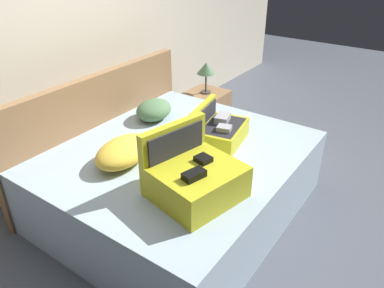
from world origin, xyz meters
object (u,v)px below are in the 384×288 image
at_px(hard_case_medium, 219,130).
at_px(nightstand, 205,113).
at_px(bed, 179,180).
at_px(pillow_center_head, 154,110).
at_px(table_lamp, 206,69).
at_px(pillow_near_headboard, 124,151).
at_px(hard_case_large, 195,177).

bearing_deg(hard_case_medium, nightstand, 27.76).
bearing_deg(bed, hard_case_medium, -28.11).
distance_m(pillow_center_head, table_lamp, 0.90).
height_order(bed, hard_case_medium, hard_case_medium).
xyz_separation_m(pillow_near_headboard, table_lamp, (1.57, 0.34, 0.12)).
distance_m(hard_case_large, pillow_near_headboard, 0.64).
height_order(hard_case_medium, table_lamp, hard_case_medium).
xyz_separation_m(bed, hard_case_medium, (0.31, -0.16, 0.36)).
bearing_deg(hard_case_large, nightstand, 43.95).
bearing_deg(nightstand, table_lamp, 26.57).
bearing_deg(bed, nightstand, 24.66).
bearing_deg(nightstand, hard_case_medium, -141.64).
bearing_deg(nightstand, hard_case_large, -148.83).
bearing_deg(table_lamp, pillow_center_head, -177.31).
xyz_separation_m(pillow_center_head, nightstand, (0.89, 0.04, -0.37)).
xyz_separation_m(pillow_center_head, table_lamp, (0.89, 0.04, 0.12)).
relative_size(bed, hard_case_large, 3.21).
height_order(pillow_center_head, nightstand, pillow_center_head).
bearing_deg(table_lamp, pillow_near_headboard, -167.93).
bearing_deg(hard_case_large, hard_case_medium, 32.22).
height_order(pillow_near_headboard, table_lamp, table_lamp).
bearing_deg(nightstand, pillow_near_headboard, -167.93).
relative_size(pillow_center_head, nightstand, 0.76).
bearing_deg(hard_case_large, table_lamp, 43.95).
height_order(pillow_center_head, table_lamp, table_lamp).
bearing_deg(pillow_near_headboard, table_lamp, 12.07).
height_order(hard_case_large, table_lamp, hard_case_large).
bearing_deg(pillow_near_headboard, hard_case_large, -93.09).
xyz_separation_m(bed, pillow_near_headboard, (-0.34, 0.23, 0.35)).
height_order(hard_case_large, nightstand, hard_case_large).
bearing_deg(pillow_center_head, nightstand, 2.69).
relative_size(hard_case_medium, table_lamp, 1.50).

